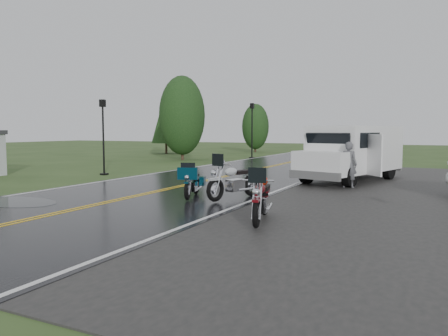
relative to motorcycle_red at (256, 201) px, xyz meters
name	(u,v)px	position (x,y,z in m)	size (l,w,h in m)	color
ground	(114,202)	(-5.38, 1.67, -0.65)	(120.00, 120.00, 0.00)	#2D471E
road	(243,173)	(-5.38, 11.67, -0.63)	(8.00, 100.00, 0.04)	black
motorcycle_red	(256,201)	(0.00, 0.00, 0.00)	(0.81, 2.22, 1.31)	#53090E
motorcycle_teal	(187,183)	(-3.31, 2.62, -0.07)	(0.71, 1.97, 1.16)	#052938
motorcycle_silver	(215,180)	(-2.41, 2.73, 0.06)	(0.87, 2.40, 1.42)	#B0B5B9
van_white	(307,154)	(-1.25, 8.67, 0.57)	(2.33, 6.22, 2.44)	white
person_at_van	(348,165)	(0.53, 8.00, 0.22)	(0.64, 0.42, 1.75)	#525257
lamp_post_near_left	(103,137)	(-11.18, 7.84, 1.21)	(0.32, 0.32, 3.73)	black
lamp_post_far_left	(252,131)	(-9.39, 22.60, 1.50)	(0.37, 0.37, 4.32)	black
tree_left_mid	(182,124)	(-13.41, 18.87, 1.99)	(3.38, 3.38, 5.28)	#1E3D19
tree_left_far	(255,132)	(-12.76, 31.68, 1.40)	(2.67, 2.67, 4.11)	#1E3D19
pine_left_far	(166,123)	(-19.27, 25.58, 2.20)	(2.74, 2.74, 5.71)	#1E3D19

